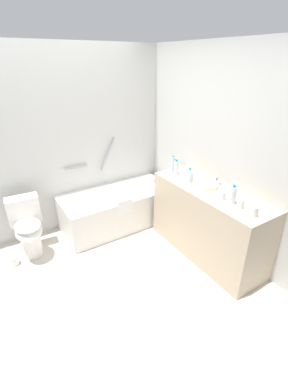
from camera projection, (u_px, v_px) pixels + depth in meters
ground_plane at (101, 278)px, 3.01m from camera, size 4.15×4.15×0.00m
wall_back_tiled at (52, 146)px, 3.46m from camera, size 3.55×0.10×2.40m
wall_right_mirror at (217, 151)px, 3.25m from camera, size 0.10×2.90×2.40m
bathtub at (118, 207)px, 3.89m from camera, size 1.58×0.72×1.21m
toilet at (28, 227)px, 3.25m from camera, size 0.39×0.55×0.73m
vanity_counter at (207, 222)px, 3.23m from camera, size 0.54×1.51×0.88m
sink_basin at (205, 185)px, 3.09m from camera, size 0.29×0.29×0.05m
sink_faucet at (216, 180)px, 3.16m from camera, size 0.13×0.15×0.09m
water_bottle_0 at (233, 195)px, 2.71m from camera, size 0.06×0.06×0.20m
water_bottle_1 at (176, 167)px, 3.40m from camera, size 0.06×0.06×0.19m
water_bottle_2 at (173, 164)px, 3.45m from camera, size 0.06×0.06×0.23m
water_bottle_3 at (190, 176)px, 3.17m from camera, size 0.06×0.06×0.18m
drinking_glass_0 at (255, 212)px, 2.50m from camera, size 0.06×0.06×0.10m
drinking_glass_1 at (240, 204)px, 2.64m from camera, size 0.07×0.07×0.09m
drinking_glass_2 at (190, 176)px, 3.27m from camera, size 0.07×0.07×0.09m
drinking_glass_3 at (223, 195)px, 2.81m from camera, size 0.06×0.06×0.09m
soap_dish at (184, 176)px, 3.35m from camera, size 0.09×0.06×0.02m
toilet_paper_roll at (14, 261)px, 3.18m from camera, size 0.11×0.11×0.12m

